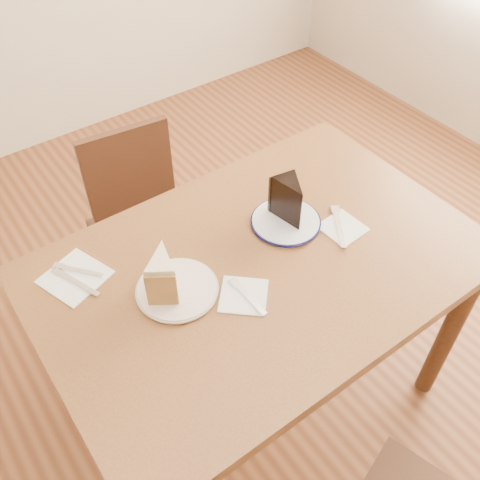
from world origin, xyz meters
The scene contains 14 objects.
ground centered at (0.00, 0.00, 0.00)m, with size 4.00×4.00×0.00m, color #502815.
table centered at (0.00, 0.00, 0.65)m, with size 1.20×0.80×0.75m.
chair_far centered at (-0.06, 0.61, 0.44)m, with size 0.43×0.43×0.79m.
plate_cream centered at (-0.24, 0.04, 0.76)m, with size 0.20×0.20×0.01m, color white.
plate_navy centered at (0.15, 0.08, 0.76)m, with size 0.20×0.20×0.01m, color white.
carrot_cake centered at (-0.26, 0.07, 0.81)m, with size 0.07×0.10×0.10m, color white, non-canonical shape.
chocolate_cake centered at (0.16, 0.07, 0.82)m, with size 0.08×0.11×0.12m, color black, non-canonical shape.
napkin_cream centered at (-0.11, -0.07, 0.75)m, with size 0.12×0.12×0.00m, color white.
napkin_navy centered at (0.27, -0.04, 0.75)m, with size 0.11×0.11×0.00m, color white.
napkin_spare centered at (-0.43, 0.24, 0.75)m, with size 0.15×0.15×0.00m, color white.
fork_cream centered at (-0.10, -0.08, 0.76)m, with size 0.01×0.14×0.00m, color silver.
knife_navy centered at (0.26, -0.03, 0.76)m, with size 0.02×0.17×0.00m, color white.
fork_spare centered at (-0.42, 0.25, 0.76)m, with size 0.01×0.14×0.00m, color silver.
knife_spare centered at (-0.44, 0.22, 0.76)m, with size 0.01×0.16×0.00m, color silver.
Camera 1 is at (-0.61, -0.75, 1.83)m, focal length 40.00 mm.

